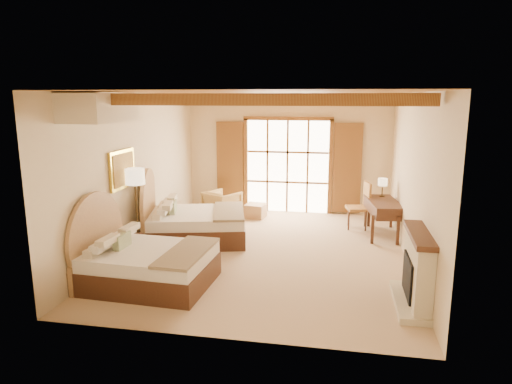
% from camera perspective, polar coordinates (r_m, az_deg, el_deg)
% --- Properties ---
extents(floor, '(7.00, 7.00, 0.00)m').
position_cam_1_polar(floor, '(9.44, 1.38, -7.47)').
color(floor, tan).
rests_on(floor, ground).
extents(wall_back, '(5.50, 0.00, 5.50)m').
position_cam_1_polar(wall_back, '(12.47, 4.00, 4.79)').
color(wall_back, beige).
rests_on(wall_back, ground).
extents(wall_left, '(0.00, 7.00, 7.00)m').
position_cam_1_polar(wall_left, '(9.85, -14.58, 2.57)').
color(wall_left, beige).
rests_on(wall_left, ground).
extents(wall_right, '(0.00, 7.00, 7.00)m').
position_cam_1_polar(wall_right, '(9.03, 18.94, 1.49)').
color(wall_right, beige).
rests_on(wall_right, ground).
extents(ceiling, '(7.00, 7.00, 0.00)m').
position_cam_1_polar(ceiling, '(8.91, 1.49, 12.34)').
color(ceiling, '#B17132').
rests_on(ceiling, ground).
extents(ceiling_beams, '(5.39, 4.60, 0.18)m').
position_cam_1_polar(ceiling_beams, '(8.91, 1.48, 11.57)').
color(ceiling_beams, olive).
rests_on(ceiling_beams, ceiling).
extents(french_doors, '(3.95, 0.08, 2.60)m').
position_cam_1_polar(french_doors, '(12.46, 3.94, 3.16)').
color(french_doors, white).
rests_on(french_doors, ground).
extents(fireplace, '(0.46, 1.40, 1.16)m').
position_cam_1_polar(fireplace, '(7.38, 19.38, -9.57)').
color(fireplace, beige).
rests_on(fireplace, ground).
extents(painting, '(0.06, 0.95, 0.75)m').
position_cam_1_polar(painting, '(9.14, -16.34, 2.73)').
color(painting, gold).
rests_on(painting, wall_left).
extents(canopy_valance, '(0.70, 1.40, 0.45)m').
position_cam_1_polar(canopy_valance, '(7.80, -19.00, 9.95)').
color(canopy_valance, beige).
rests_on(canopy_valance, ceiling).
extents(bed_near, '(2.12, 1.65, 1.35)m').
position_cam_1_polar(bed_near, '(8.01, -14.25, -8.34)').
color(bed_near, '#4A2C1B').
rests_on(bed_near, floor).
extents(bed_far, '(2.50, 2.07, 1.41)m').
position_cam_1_polar(bed_far, '(10.18, -8.36, -3.65)').
color(bed_far, '#4A2C1B').
rests_on(bed_far, floor).
extents(nightstand, '(0.50, 0.50, 0.54)m').
position_cam_1_polar(nightstand, '(9.08, -15.60, -6.93)').
color(nightstand, '#4A2C1B').
rests_on(nightstand, floor).
extents(floor_lamp, '(0.37, 0.37, 1.76)m').
position_cam_1_polar(floor_lamp, '(9.18, -14.86, 1.22)').
color(floor_lamp, '#392B17').
rests_on(floor_lamp, floor).
extents(armchair, '(1.07, 1.08, 0.73)m').
position_cam_1_polar(armchair, '(11.89, -4.27, -1.61)').
color(armchair, tan).
rests_on(armchair, floor).
extents(ottoman, '(0.56, 0.56, 0.36)m').
position_cam_1_polar(ottoman, '(12.01, -0.08, -2.36)').
color(ottoman, tan).
rests_on(ottoman, floor).
extents(desk, '(0.84, 1.56, 0.80)m').
position_cam_1_polar(desk, '(10.83, 15.57, -3.01)').
color(desk, '#4A2C1B').
rests_on(desk, floor).
extents(desk_chair, '(0.60, 0.59, 1.13)m').
position_cam_1_polar(desk_chair, '(11.25, 12.68, -2.72)').
color(desk_chair, '#B18A3D').
rests_on(desk_chair, floor).
extents(desk_lamp, '(0.22, 0.22, 0.43)m').
position_cam_1_polar(desk_lamp, '(11.16, 15.55, 1.12)').
color(desk_lamp, '#392B17').
rests_on(desk_lamp, desk).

